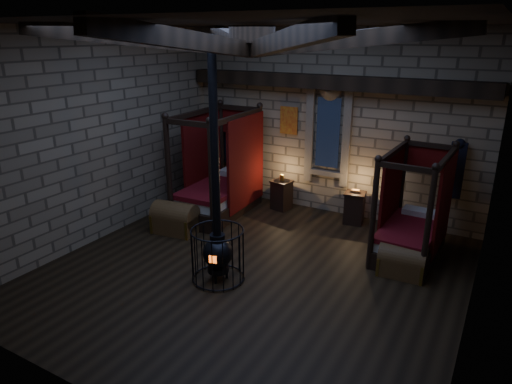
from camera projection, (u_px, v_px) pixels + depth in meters
The scene contains 8 objects.
room at pixel (255, 55), 7.04m from camera, with size 7.02×7.02×4.29m.
bed_left at pixel (220, 188), 10.76m from camera, with size 1.31×2.35×2.40m.
bed_right at pixel (411, 230), 8.72m from camera, with size 1.10×1.98×2.03m.
trunk_left at pixel (175, 219), 9.75m from camera, with size 0.99×0.69×0.68m.
trunk_right at pixel (402, 262), 8.02m from camera, with size 0.82×0.54×0.58m.
nightstand_left at pixel (282, 194), 11.03m from camera, with size 0.52×0.50×0.87m.
nightstand_right at pixel (354, 207), 10.20m from camera, with size 0.51×0.49×0.79m.
stove at pixel (218, 249), 7.76m from camera, with size 0.92×0.92×4.05m.
Camera 1 is at (3.65, -6.29, 4.06)m, focal length 32.00 mm.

